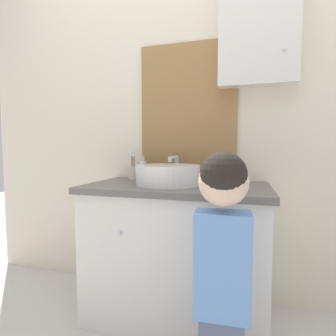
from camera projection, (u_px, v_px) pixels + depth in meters
wall_back at (192, 108)px, 1.78m from camera, size 3.20×0.18×2.50m
vanity_counter at (176, 251)px, 1.55m from camera, size 1.05×0.57×0.80m
sink_basin at (168, 174)px, 1.52m from camera, size 0.37×0.43×0.17m
toothbrush_holder at (133, 171)px, 1.82m from camera, size 0.06×0.06×0.19m
soap_dispenser at (143, 170)px, 1.80m from camera, size 0.05×0.05×0.16m
child_figure at (223, 253)px, 0.98m from camera, size 0.21×0.49×1.00m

